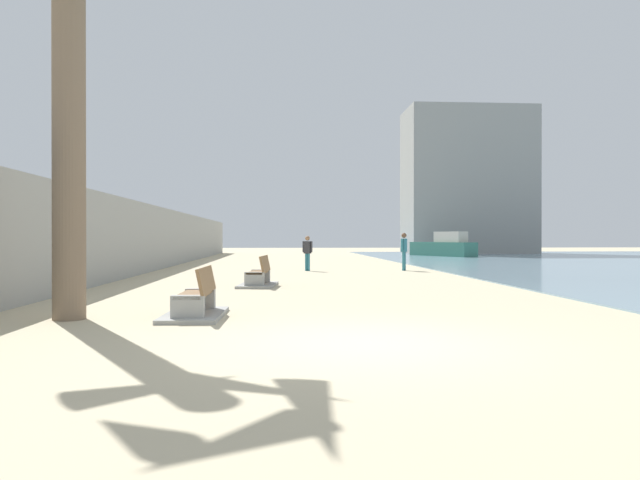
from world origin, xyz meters
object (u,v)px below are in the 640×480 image
palm_tree (68,24)px  person_standing (307,251)px  bench_far (259,279)px  person_walking (404,248)px  boat_distant (444,247)px  bench_near (196,305)px

palm_tree → person_standing: bearing=71.2°
bench_far → person_walking: size_ratio=1.24×
bench_far → boat_distant: 30.92m
bench_far → palm_tree: bearing=-114.8°
bench_near → boat_distant: bearing=66.6°
bench_far → boat_distant: boat_distant is taller
bench_near → boat_distant: 37.67m
person_standing → boat_distant: (12.06, 19.24, -0.15)m
bench_near → person_standing: 15.62m
palm_tree → person_walking: palm_tree is taller
palm_tree → person_standing: 17.02m
person_walking → boat_distant: size_ratio=0.27×
bench_near → person_standing: size_ratio=1.30×
palm_tree → bench_far: size_ratio=3.71×
bench_near → person_walking: bearing=63.9°
boat_distant → bench_far: bearing=-117.0°
palm_tree → bench_near: (2.36, 0.17, -5.37)m
palm_tree → bench_far: bearing=65.2°
person_walking → bench_near: bearing=-116.1°
palm_tree → boat_distant: 39.12m
bench_near → palm_tree: bearing=-176.0°
person_walking → person_standing: (-4.55, 0.08, -0.10)m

